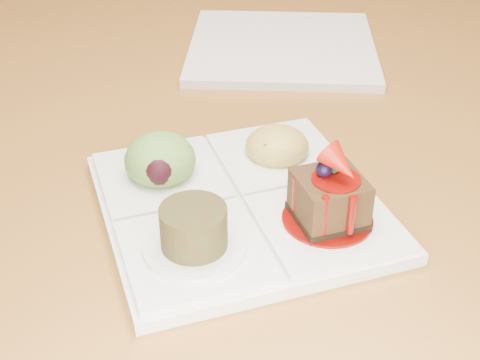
{
  "coord_description": "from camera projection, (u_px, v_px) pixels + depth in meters",
  "views": [
    {
      "loc": [
        -0.06,
        -1.0,
        1.12
      ],
      "look_at": [
        -0.02,
        -0.5,
        0.79
      ],
      "focal_mm": 50.0,
      "sensor_mm": 36.0,
      "label": 1
    }
  ],
  "objects": [
    {
      "name": "dining_table",
      "position": [
        230.0,
        59.0,
        1.07
      ],
      "size": [
        1.0,
        1.8,
        0.75
      ],
      "color": "brown",
      "rests_on": "ground"
    },
    {
      "name": "sampler_plate",
      "position": [
        237.0,
        193.0,
        0.61
      ],
      "size": [
        0.3,
        0.3,
        0.1
      ],
      "rotation": [
        0.0,
        0.0,
        0.26
      ],
      "color": "silver",
      "rests_on": "dining_table"
    },
    {
      "name": "second_plate",
      "position": [
        282.0,
        47.0,
        0.93
      ],
      "size": [
        0.28,
        0.28,
        0.01
      ],
      "primitive_type": "cube",
      "rotation": [
        0.0,
        0.0,
        -0.13
      ],
      "color": "silver",
      "rests_on": "dining_table"
    },
    {
      "name": "ground",
      "position": [
        233.0,
        352.0,
        1.45
      ],
      "size": [
        6.0,
        6.0,
        0.0
      ],
      "primitive_type": "plane",
      "color": "#532E17"
    }
  ]
}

